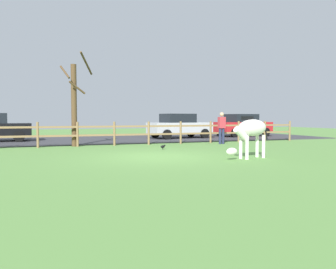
# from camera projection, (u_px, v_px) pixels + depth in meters

# --- Properties ---
(ground_plane) EXTENTS (60.00, 60.00, 0.00)m
(ground_plane) POSITION_uv_depth(u_px,v_px,m) (158.00, 156.00, 11.76)
(ground_plane) COLOR #5B8C42
(parking_asphalt) EXTENTS (28.00, 7.40, 0.05)m
(parking_asphalt) POSITION_uv_depth(u_px,v_px,m) (111.00, 139.00, 20.50)
(parking_asphalt) COLOR #38383D
(parking_asphalt) RESTS_ON ground_plane
(paddock_fence) EXTENTS (20.94, 0.11, 1.17)m
(paddock_fence) POSITION_uv_depth(u_px,v_px,m) (114.00, 132.00, 16.23)
(paddock_fence) COLOR olive
(paddock_fence) RESTS_ON ground_plane
(bare_tree) EXTENTS (1.53, 1.21, 4.35)m
(bare_tree) POSITION_uv_depth(u_px,v_px,m) (74.00, 102.00, 15.79)
(bare_tree) COLOR #513A23
(bare_tree) RESTS_ON ground_plane
(zebra) EXTENTS (1.91, 0.77, 1.41)m
(zebra) POSITION_uv_depth(u_px,v_px,m) (251.00, 131.00, 11.16)
(zebra) COLOR white
(zebra) RESTS_ON ground_plane
(crow_on_grass) EXTENTS (0.21, 0.10, 0.20)m
(crow_on_grass) POSITION_uv_depth(u_px,v_px,m) (163.00, 146.00, 14.36)
(crow_on_grass) COLOR black
(crow_on_grass) RESTS_ON ground_plane
(parked_car_silver) EXTENTS (4.18, 2.28, 1.56)m
(parked_car_silver) POSITION_uv_depth(u_px,v_px,m) (179.00, 126.00, 21.46)
(parked_car_silver) COLOR #B7BABF
(parked_car_silver) RESTS_ON parking_asphalt
(parked_car_red) EXTENTS (4.15, 2.21, 1.56)m
(parked_car_red) POSITION_uv_depth(u_px,v_px,m) (242.00, 125.00, 23.61)
(parked_car_red) COLOR red
(parked_car_red) RESTS_ON parking_asphalt
(visitor_near_fence) EXTENTS (0.37, 0.24, 1.64)m
(visitor_near_fence) POSITION_uv_depth(u_px,v_px,m) (222.00, 126.00, 17.28)
(visitor_near_fence) COLOR #232847
(visitor_near_fence) RESTS_ON ground_plane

